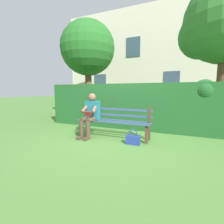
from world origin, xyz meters
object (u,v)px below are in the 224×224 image
park_bench (114,121)px  handbag (133,139)px  tree (222,25)px  person_seated (90,114)px  tree_far (87,50)px

park_bench → handbag: size_ratio=5.54×
tree → person_seated: bearing=39.3°
person_seated → handbag: (-1.31, 0.24, -0.52)m
person_seated → handbag: 1.43m
tree_far → person_seated: bearing=123.2°
person_seated → tree_far: (2.51, -3.83, 2.76)m
handbag → tree_far: size_ratio=0.07×
park_bench → tree: tree is taller
person_seated → handbag: size_ratio=3.28×
handbag → person_seated: bearing=-10.3°
park_bench → tree_far: tree_far is taller
handbag → tree_far: tree_far is taller
tree → tree_far: (5.87, -1.08, -0.01)m
park_bench → handbag: park_bench is taller
person_seated → park_bench: bearing=-165.9°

